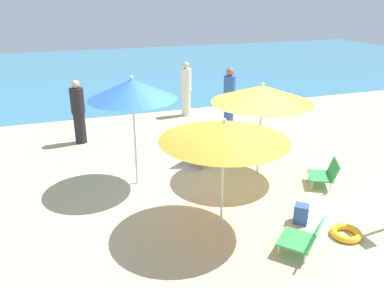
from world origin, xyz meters
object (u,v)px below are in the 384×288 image
Objects in this scene: umbrella_blue at (132,89)px; person_b at (186,89)px; person_c at (229,98)px; beach_chair_a at (304,238)px; beach_bag at (301,214)px; person_a at (78,112)px; swim_ring at (346,233)px; umbrella_yellow at (262,94)px; beach_chair_c at (197,150)px; umbrella_orange at (224,131)px; beach_chair_b at (326,173)px.

person_b is (2.40, 4.11, -1.07)m from umbrella_blue.
beach_chair_a is at bearing 26.18° from person_c.
umbrella_blue reaches higher than beach_bag.
person_a is 3.31× the size of swim_ring.
beach_chair_c is at bearing 137.93° from umbrella_yellow.
beach_chair_a is at bearing -170.11° from swim_ring.
umbrella_blue is at bearing -116.34° from person_a.
beach_chair_c is 3.25m from person_a.
person_b is 3.41× the size of swim_ring.
umbrella_yellow is 0.92× the size of umbrella_blue.
umbrella_yellow is at bearing -87.66° from person_a.
person_a is (-2.64, 5.74, 0.52)m from beach_chair_a.
beach_bag is (2.23, -2.30, -1.73)m from umbrella_blue.
person_b is at bearing 59.77° from umbrella_blue.
swim_ring is at bearing -84.49° from umbrella_yellow.
umbrella_orange is at bearing 151.04° from swim_ring.
umbrella_yellow reaches higher than beach_chair_c.
umbrella_blue reaches higher than person_a.
umbrella_blue is 3.05m from person_a.
person_a is at bearing -14.95° from beach_chair_b.
beach_chair_a reaches higher than beach_bag.
person_c is at bearing 77.41° from person_b.
beach_chair_b is at bearing -87.14° from person_a.
beach_chair_b is (2.46, 0.61, -1.34)m from umbrella_orange.
beach_chair_c is (-0.34, 3.49, 0.07)m from beach_chair_a.
person_a is at bearing 122.31° from swim_ring.
beach_bag is (0.45, 0.72, -0.11)m from beach_chair_a.
beach_chair_c is at bearing -88.33° from person_a.
umbrella_blue is at bearing -10.76° from beach_chair_a.
beach_chair_a is 5.83m from person_c.
swim_ring is (1.69, -0.94, -1.55)m from umbrella_orange.
umbrella_orange reaches higher than beach_chair_c.
beach_chair_a is 7.18m from person_b.
beach_chair_b is (1.01, -0.89, -1.44)m from umbrella_yellow.
umbrella_orange is 4.08× the size of swim_ring.
person_b is (0.96, 3.65, 0.48)m from beach_chair_c.
beach_chair_c is 2.15× the size of beach_bag.
umbrella_yellow is at bearing 95.51° from swim_ring.
person_c reaches higher than person_a.
beach_chair_b is at bearing -41.38° from umbrella_yellow.
beach_chair_c is at bearing 35.91° from person_b.
umbrella_yellow is at bearing -10.15° from umbrella_blue.
person_b reaches higher than beach_chair_b.
umbrella_yellow is 4.11× the size of swim_ring.
umbrella_blue is at bearing 20.41° from person_b.
umbrella_blue is 1.35× the size of person_a.
swim_ring is at bearing -101.68° from person_a.
umbrella_blue is at bearing 134.06° from beach_bag.
umbrella_yellow reaches higher than beach_chair_b.
umbrella_orange is 2.09m from umbrella_yellow.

